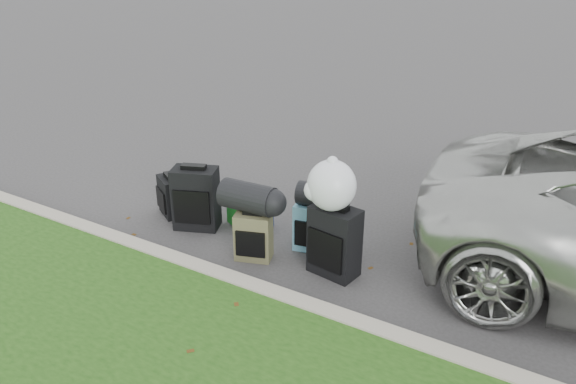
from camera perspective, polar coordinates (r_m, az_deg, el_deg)
The scene contains 12 objects.
ground at distance 6.25m, azimuth -0.16°, elevation -5.44°, with size 120.00×120.00×0.00m, color #383535.
curb at distance 5.51m, azimuth -5.60°, elevation -9.17°, with size 120.00×0.18×0.15m, color #9E937F.
suitcase_small_black at distance 6.99m, azimuth -11.85°, elevation -0.42°, with size 0.39×0.21×0.48m, color black.
suitcase_large_black_left at distance 6.57m, azimuth -9.33°, elevation -0.64°, with size 0.51×0.31×0.73m, color black.
suitcase_olive at distance 5.91m, azimuth -3.52°, elevation -4.51°, with size 0.38×0.24×0.52m, color #434129.
suitcase_teal at distance 6.07m, azimuth 2.42°, elevation -3.61°, with size 0.37×0.22×0.53m, color teal.
suitcase_large_black_right at distance 5.61m, azimuth 4.74°, elevation -5.02°, with size 0.48×0.29×0.73m, color black.
tote_green at distance 6.68m, azimuth -4.93°, elevation -2.09°, with size 0.26×0.21×0.29m, color #1B7B23.
tote_navy at distance 6.56m, azimuth -2.90°, elevation -2.53°, with size 0.27×0.21×0.29m, color navy.
duffel_left at distance 5.80m, azimuth -4.08°, elevation -0.52°, with size 0.31×0.31×0.58m, color black.
duffel_right at distance 5.88m, azimuth 3.18°, elevation -0.32°, with size 0.26×0.26×0.46m, color black.
trash_bag at distance 5.35m, azimuth 4.46°, elevation 0.67°, with size 0.48×0.48×0.48m, color white.
Camera 1 is at (2.81, -4.65, 3.10)m, focal length 35.00 mm.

